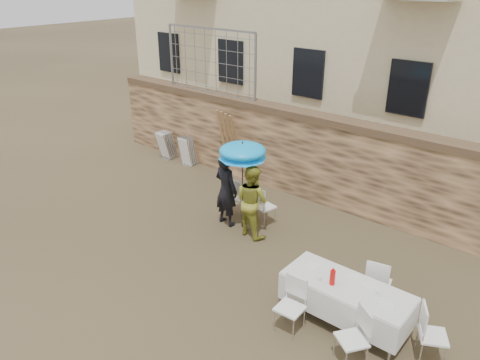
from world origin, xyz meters
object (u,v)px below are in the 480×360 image
Objects in this scene: table_chair_front_left at (290,307)px; chair_stack_right at (190,150)px; woman_dress at (252,201)px; man_suit at (226,190)px; table_chair_back at (378,281)px; couple_chair_left at (241,197)px; couple_chair_right at (265,205)px; table_chair_side at (433,334)px; umbrella at (243,154)px; soda_bottle at (333,278)px; table_chair_front_right at (352,338)px; banquet_table at (347,287)px; chair_stack_left at (170,143)px.

table_chair_front_left is 1.04× the size of chair_stack_right.
table_chair_front_left is (2.41, -2.05, -0.35)m from woman_dress.
table_chair_back is at bearing 177.29° from man_suit.
couple_chair_left is 0.70m from couple_chair_right.
umbrella is at bearing 46.48° from table_chair_side.
table_chair_front_right is at bearing -40.60° from soda_bottle.
couple_chair_left is at bearing 131.63° from umbrella.
couple_chair_right is at bearing -171.54° from couple_chair_left.
table_chair_back is (3.96, -1.05, 0.00)m from couple_chair_left.
banquet_table is at bearing 165.42° from man_suit.
soda_bottle reaches higher than table_chair_back.
umbrella is 5.19m from chair_stack_left.
umbrella is at bearing 157.33° from banquet_table.
chair_stack_left is (-9.35, 3.30, -0.02)m from table_chair_side.
chair_stack_left is (-7.75, 3.55, -0.45)m from soda_bottle.
table_chair_back is (0.80, 1.55, 0.00)m from table_chair_front_left.
banquet_table is 1.43m from table_chair_side.
man_suit is at bearing -165.96° from umbrella.
banquet_table is (3.76, -1.30, -0.14)m from man_suit.
man_suit is at bearing 160.88° from banquet_table.
couple_chair_right is at bearing -17.56° from chair_stack_left.
man_suit is 0.83× the size of banquet_table.
table_chair_front_right is at bearing -2.39° from table_chair_front_left.
table_chair_front_left is (-0.60, -0.75, -0.25)m from banquet_table.
table_chair_front_right is at bearing 88.48° from table_chair_back.
table_chair_front_right is (0.50, -0.75, -0.25)m from banquet_table.
table_chair_front_right is (3.56, -2.60, 0.00)m from couple_chair_right.
banquet_table is 8.08× the size of soda_bottle.
man_suit reaches higher than woman_dress.
couple_chair_left is 1.00× the size of table_chair_side.
table_chair_front_right is at bearing 158.81° from man_suit.
man_suit reaches higher than chair_stack_right.
umbrella is 7.45× the size of soda_bottle.
woman_dress is 0.65m from couple_chair_right.
chair_stack_right is (-8.45, 3.30, -0.02)m from table_chair_side.
table_chair_front_left reaches higher than banquet_table.
table_chair_side reaches higher than banquet_table.
couple_chair_right and table_chair_side have the same top height.
umbrella is 2.02× the size of table_chair_front_left.
woman_dress is 1.06m from umbrella.
umbrella is 2.10× the size of chair_stack_right.
umbrella reaches higher than couple_chair_right.
couple_chair_right is (0.70, 0.00, 0.00)m from couple_chair_left.
umbrella is at bearing 68.47° from couple_chair_right.
soda_bottle reaches higher than table_chair_side.
couple_chair_left and table_chair_front_left have the same top height.
couple_chair_left is 4.47m from chair_stack_left.
chair_stack_left is at bearing 148.16° from table_chair_front_left.
table_chair_front_right is (1.10, 0.00, 0.00)m from table_chair_front_left.
soda_bottle reaches higher than chair_stack_left.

